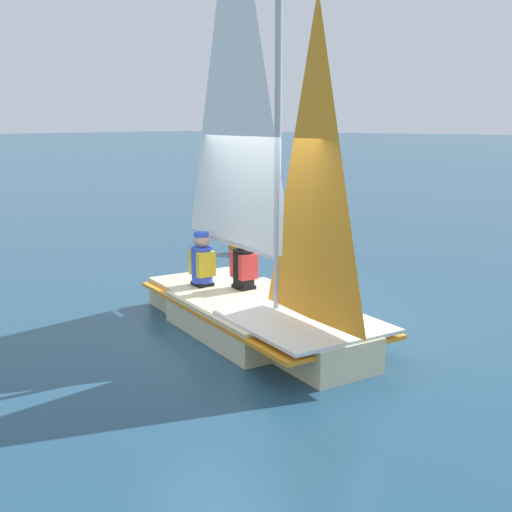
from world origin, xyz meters
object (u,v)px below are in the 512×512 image
at_px(sailor_helm, 244,272).
at_px(buoy_marker, 240,244).
at_px(sailboat_main, 255,269).
at_px(sailor_crew, 202,270).

distance_m(sailor_helm, buoy_marker, 4.39).
xyz_separation_m(sailor_helm, buoy_marker, (3.31, 2.85, -0.44)).
bearing_deg(sailor_helm, sailboat_main, -18.23).
bearing_deg(sailboat_main, buoy_marker, 151.87).
height_order(sailor_helm, sailor_crew, same).
bearing_deg(sailor_crew, sailor_helm, 42.80).
distance_m(sailor_crew, buoy_marker, 4.25).
xyz_separation_m(sailor_helm, sailor_crew, (-0.24, 0.56, 0.00)).
relative_size(sailboat_main, sailor_helm, 5.07).
bearing_deg(sailor_crew, buoy_marker, 142.42).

